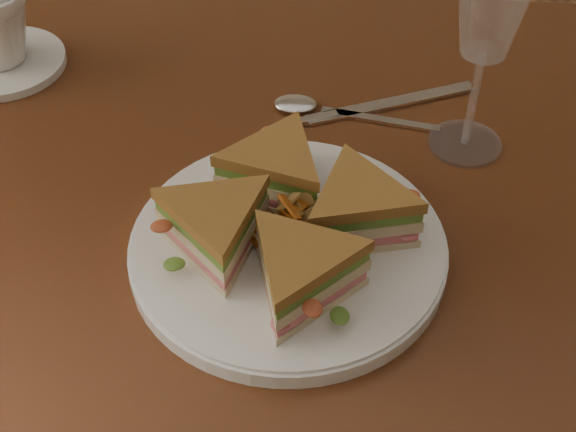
% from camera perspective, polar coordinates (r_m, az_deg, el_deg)
% --- Properties ---
extents(table, '(1.20, 0.80, 0.75)m').
position_cam_1_polar(table, '(0.86, -2.37, -3.46)').
color(table, '#391A0D').
rests_on(table, ground).
extents(plate, '(0.29, 0.29, 0.02)m').
position_cam_1_polar(plate, '(0.73, -0.00, -2.35)').
color(plate, white).
rests_on(plate, table).
extents(sandwich_wedges, '(0.27, 0.27, 0.06)m').
position_cam_1_polar(sandwich_wedges, '(0.70, -0.00, -0.29)').
color(sandwich_wedges, beige).
rests_on(sandwich_wedges, plate).
extents(crisps_mound, '(0.09, 0.09, 0.05)m').
position_cam_1_polar(crisps_mound, '(0.70, 0.00, -0.52)').
color(crisps_mound, '#BD5C18').
rests_on(crisps_mound, plate).
extents(spoon, '(0.18, 0.05, 0.01)m').
position_cam_1_polar(spoon, '(0.89, 1.98, 7.67)').
color(spoon, silver).
rests_on(spoon, table).
extents(knife, '(0.20, 0.10, 0.00)m').
position_cam_1_polar(knife, '(0.90, 6.52, 7.76)').
color(knife, silver).
rests_on(knife, table).
extents(wine_glass, '(0.08, 0.08, 0.23)m').
position_cam_1_polar(wine_glass, '(0.77, 14.37, 14.55)').
color(wine_glass, white).
rests_on(wine_glass, table).
extents(saucer, '(0.15, 0.15, 0.01)m').
position_cam_1_polar(saucer, '(1.02, -19.62, 10.23)').
color(saucer, white).
rests_on(saucer, table).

